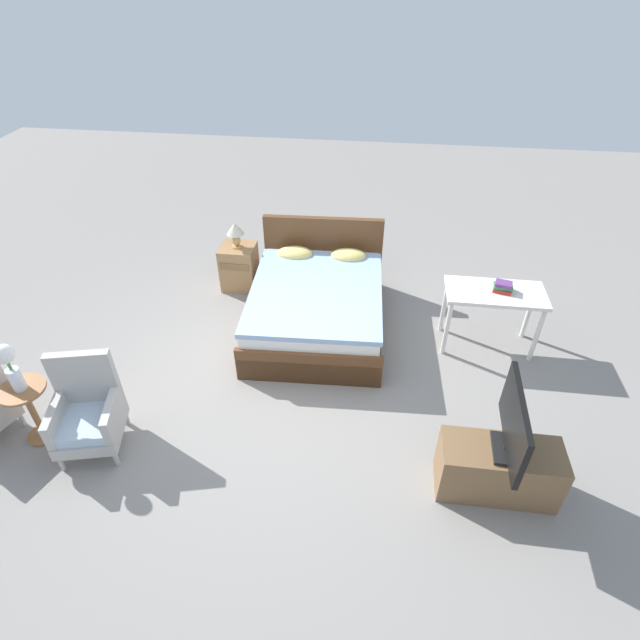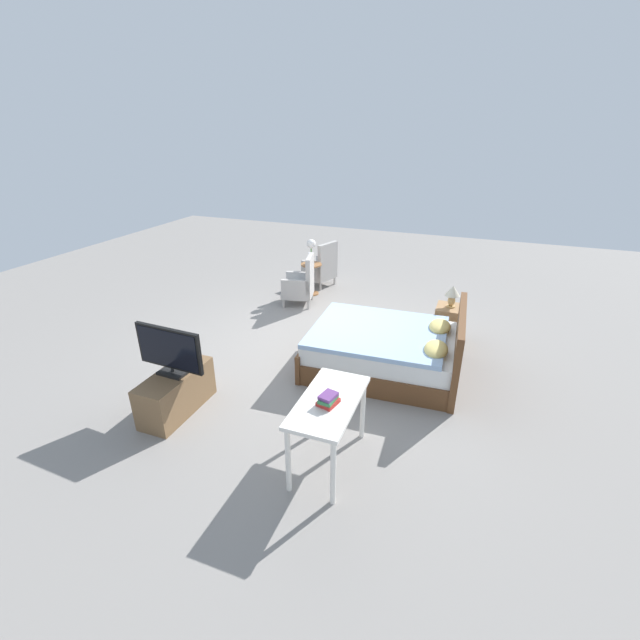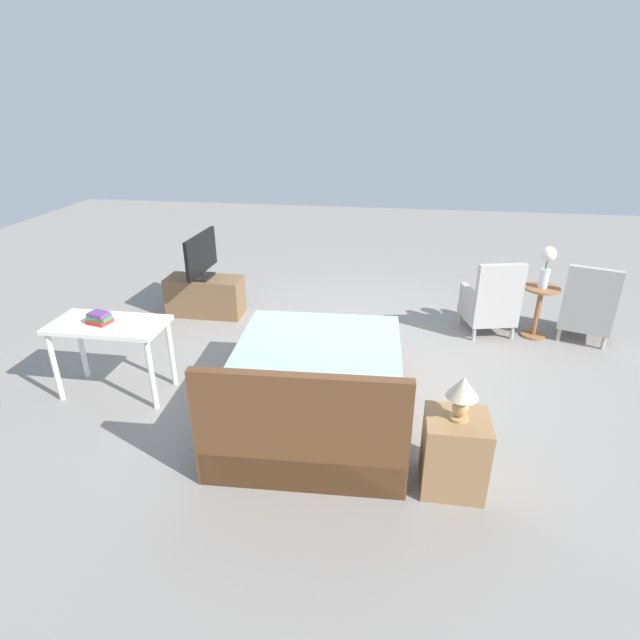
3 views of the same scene
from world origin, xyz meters
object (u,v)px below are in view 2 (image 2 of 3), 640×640
Objects in this scene: armchair_by_window_left at (321,268)px; nightstand at (448,325)px; table_lamp at (453,293)px; tv_flatscreen at (169,350)px; armchair_by_window_right at (301,285)px; side_table at (311,275)px; book_stack at (328,399)px; vanity_desk at (329,409)px; bed at (387,350)px; tv_stand at (176,392)px; flower_vase at (311,249)px.

armchair_by_window_left reaches higher than nightstand.
tv_flatscreen is (2.88, -2.75, -0.01)m from table_lamp.
nightstand is 0.70× the size of tv_flatscreen.
armchair_by_window_left is 1.00× the size of armchair_by_window_right.
side_table is 4.71m from book_stack.
vanity_desk is (3.05, -0.83, -0.18)m from table_lamp.
armchair_by_window_left is at bearing -158.59° from vanity_desk.
armchair_by_window_left is 4.62m from tv_flatscreen.
bed reaches higher than armchair_by_window_right.
armchair_by_window_right is 1.49× the size of side_table.
armchair_by_window_left is 0.96× the size of tv_stand.
armchair_by_window_left is 5.20m from book_stack.
side_table is at bearing 179.40° from tv_flatscreen.
table_lamp reaches higher than nightstand.
armchair_by_window_left is 5.13m from vanity_desk.
vanity_desk is at bearing 23.86° from side_table.
armchair_by_window_left is 0.88× the size of vanity_desk.
bed is at bearing 41.08° from side_table.
nightstand is 0.61× the size of tv_stand.
nightstand is 0.51m from table_lamp.
side_table is at bearing 179.40° from tv_stand.
bed is 3.12m from flower_vase.
nightstand is at bearing 76.34° from armchair_by_window_right.
tv_flatscreen is 3.85× the size of book_stack.
bed is 2.75m from tv_flatscreen.
flower_vase reaches higher than armchair_by_window_left.
armchair_by_window_right is 0.88× the size of vanity_desk.
table_lamp is 3.16m from vanity_desk.
tv_stand is at bearing -43.63° from nightstand.
nightstand is at bearing 164.80° from vanity_desk.
book_stack is at bearing 23.73° from side_table.
table_lamp is at bearing 90.00° from nightstand.
armchair_by_window_right is 4.23m from book_stack.
bed is 3.43× the size of nightstand.
flower_vase is (-0.54, -0.01, 0.53)m from armchair_by_window_right.
tv_stand is (3.53, -0.05, -0.13)m from armchair_by_window_right.
nightstand is 3.25m from book_stack.
armchair_by_window_left is at bearing 179.53° from flower_vase.
flower_vase is 2.96m from table_lamp.
armchair_by_window_right is 2.81m from table_lamp.
bed reaches higher than vanity_desk.
tv_flatscreen is at bearing -0.59° from armchair_by_window_left.
side_table is at bearing -113.79° from table_lamp.
flower_vase is (0.00, 0.00, 0.52)m from side_table.
bed is 2.71m from tv_stand.
bed reaches higher than side_table.
nightstand is at bearing -90.00° from table_lamp.
tv_flatscreen is 0.81× the size of vanity_desk.
tv_flatscreen reaches higher than side_table.
bed is at bearing -31.83° from table_lamp.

